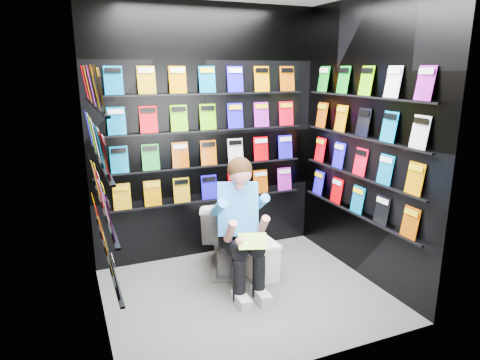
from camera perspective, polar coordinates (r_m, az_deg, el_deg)
name	(u,v)px	position (r m, az deg, el deg)	size (l,w,h in m)	color
floor	(245,294)	(3.98, 0.71, -14.99)	(2.40, 2.40, 0.00)	#5D5D5B
wall_back	(207,135)	(4.44, -4.38, 5.98)	(2.40, 0.04, 2.60)	black
wall_front	(311,181)	(2.65, 9.38, -0.10)	(2.40, 0.04, 2.60)	black
wall_left	(92,164)	(3.24, -19.09, 1.98)	(0.04, 2.00, 2.60)	black
wall_right	(365,143)	(4.14, 16.27, 4.80)	(0.04, 2.00, 2.60)	black
comics_back	(208,135)	(4.41, -4.26, 5.99)	(2.10, 0.06, 1.37)	#D60008
comics_left	(97,163)	(3.24, -18.57, 2.12)	(0.06, 1.70, 1.37)	#D60008
comics_right	(362,142)	(4.12, 15.95, 4.85)	(0.06, 1.70, 1.37)	#D60008
toilet	(222,234)	(4.28, -2.37, -7.27)	(0.42, 0.75, 0.73)	silver
longbox	(258,259)	(4.25, 2.48, -10.45)	(0.24, 0.44, 0.33)	white
longbox_lid	(259,241)	(4.17, 2.51, -8.18)	(0.27, 0.46, 0.03)	white
reader	(237,210)	(3.82, -0.44, -3.98)	(0.48, 0.71, 1.30)	#3084E1
held_comic	(253,241)	(3.58, 1.71, -8.15)	(0.24, 0.01, 0.16)	green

